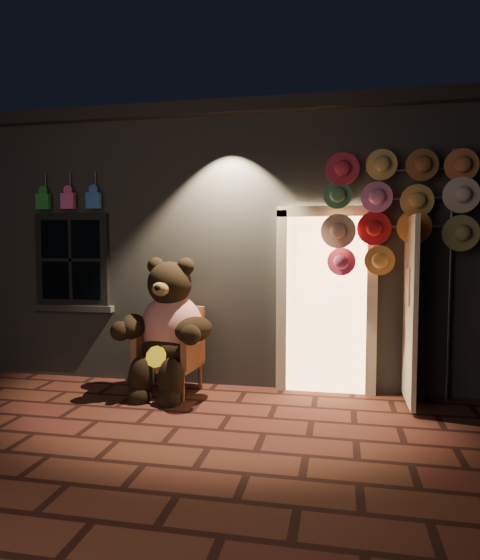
# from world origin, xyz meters

# --- Properties ---
(ground) EXTENTS (60.00, 60.00, 0.00)m
(ground) POSITION_xyz_m (0.00, 0.00, 0.00)
(ground) COLOR #4F231E
(ground) RESTS_ON ground
(shop_building) EXTENTS (7.30, 5.95, 3.51)m
(shop_building) POSITION_xyz_m (0.00, 3.99, 1.74)
(shop_building) COLOR slate
(shop_building) RESTS_ON ground
(wicker_armchair) EXTENTS (0.75, 0.68, 1.00)m
(wicker_armchair) POSITION_xyz_m (-0.44, 1.14, 0.50)
(wicker_armchair) COLOR #9D603C
(wicker_armchair) RESTS_ON ground
(teddy_bear) EXTENTS (1.21, 0.99, 1.68)m
(teddy_bear) POSITION_xyz_m (-0.45, 1.01, 0.75)
(teddy_bear) COLOR red
(teddy_bear) RESTS_ON ground
(hat_rack) EXTENTS (1.68, 0.22, 2.79)m
(hat_rack) POSITION_xyz_m (2.08, 1.28, 2.14)
(hat_rack) COLOR #59595E
(hat_rack) RESTS_ON ground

